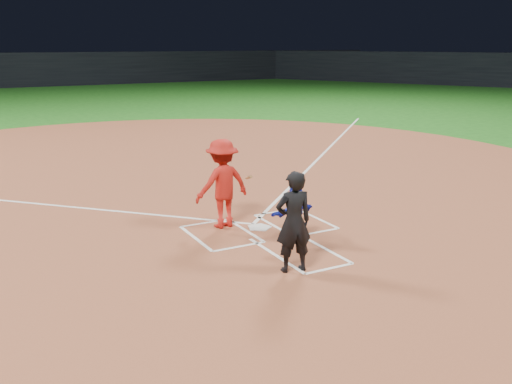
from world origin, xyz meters
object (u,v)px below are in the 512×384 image
home_plate (259,227)px  umpire (294,222)px  catcher (295,214)px  batter_at_plate (222,184)px

home_plate → umpire: 2.80m
home_plate → catcher: catcher is taller
catcher → umpire: size_ratio=0.63×
catcher → batter_at_plate: bearing=-70.4°
umpire → batter_at_plate: batter_at_plate is taller
home_plate → batter_at_plate: 1.33m
catcher → home_plate: bearing=-88.0°
home_plate → batter_at_plate: bearing=-35.4°
umpire → batter_at_plate: (-0.03, 3.04, 0.07)m
catcher → umpire: (-0.91, -1.39, 0.35)m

